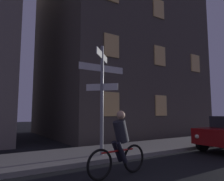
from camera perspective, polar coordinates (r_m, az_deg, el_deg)
sidewalk_kerb at (r=7.76m, az=-8.84°, el=-17.13°), size 40.00×2.59×0.14m
signpost at (r=7.32m, az=-2.77°, el=0.71°), size 1.79×1.04×3.80m
cyclist at (r=5.41m, az=2.06°, el=-14.71°), size 1.82×0.36×1.61m
building_right_block at (r=16.90m, az=0.95°, el=9.09°), size 10.45×9.58×12.03m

